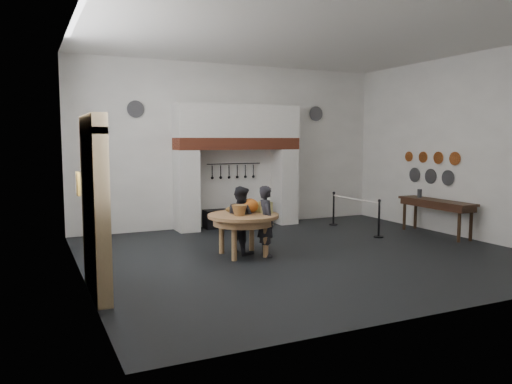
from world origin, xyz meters
name	(u,v)px	position (x,y,z in m)	size (l,w,h in m)	color
floor	(304,253)	(0.00, 0.00, 0.00)	(9.00, 8.00, 0.02)	black
ceiling	(307,37)	(0.00, 0.00, 4.50)	(9.00, 8.00, 0.02)	silver
wall_back	(233,146)	(0.00, 4.00, 2.25)	(9.00, 0.02, 4.50)	white
wall_front	(455,152)	(0.00, -4.00, 2.25)	(9.00, 0.02, 4.50)	white
wall_left	(78,150)	(-4.50, 0.00, 2.25)	(0.02, 8.00, 4.50)	white
wall_right	(463,147)	(4.50, 0.00, 2.25)	(0.02, 8.00, 4.50)	white
chimney_pier_left	(187,191)	(-1.48, 3.65, 1.07)	(0.55, 0.70, 2.15)	silver
chimney_pier_right	(285,186)	(1.48, 3.65, 1.07)	(0.55, 0.70, 2.15)	silver
hearth_brick_band	(238,144)	(0.00, 3.65, 2.31)	(3.50, 0.72, 0.32)	#9E442B
chimney_hood	(238,121)	(0.00, 3.65, 2.92)	(3.50, 0.70, 0.90)	silver
iron_range	(237,217)	(0.00, 3.72, 0.25)	(1.90, 0.45, 0.50)	black
utensil_rail	(234,164)	(0.00, 3.92, 1.75)	(0.02, 0.02, 1.60)	black
door_recess	(89,215)	(-4.47, -1.00, 1.25)	(0.04, 1.10, 2.50)	black
door_jamb_near	(102,218)	(-4.38, -1.70, 1.30)	(0.22, 0.30, 2.60)	tan
door_jamb_far	(90,206)	(-4.38, -0.30, 1.30)	(0.22, 0.30, 2.60)	tan
door_lintel	(92,125)	(-4.38, -1.00, 2.65)	(0.22, 1.70, 0.30)	tan
wall_plaque	(78,184)	(-4.45, 0.80, 1.60)	(0.05, 0.34, 0.44)	gold
work_table	(243,216)	(-1.25, 0.40, 0.84)	(1.49, 1.49, 0.07)	#A7864F
pumpkin	(250,206)	(-1.05, 0.50, 1.03)	(0.36, 0.36, 0.31)	orange
cheese_block_big	(266,207)	(-0.75, 0.35, 0.99)	(0.22, 0.22, 0.24)	#D7D280
cheese_block_small	(259,207)	(-0.77, 0.65, 0.97)	(0.18, 0.18, 0.20)	#E3E288
wicker_basket	(239,210)	(-1.40, 0.25, 0.98)	(0.32, 0.32, 0.22)	olive
bread_loaf	(232,209)	(-1.35, 0.75, 0.94)	(0.31, 0.18, 0.13)	olive
visitor_near	(266,221)	(-0.83, 0.16, 0.74)	(0.54, 0.35, 1.47)	#222127
visitor_far	(241,220)	(-1.23, 0.56, 0.72)	(0.70, 0.55, 1.45)	black
side_table	(436,201)	(4.10, 0.40, 0.87)	(0.55, 2.20, 0.06)	#361E13
pewter_jug	(420,193)	(4.10, 1.00, 1.01)	(0.12, 0.12, 0.22)	#444549
copper_pan_a	(455,159)	(4.46, 0.20, 1.95)	(0.34, 0.34, 0.03)	#C6662D
copper_pan_b	(438,158)	(4.46, 0.75, 1.95)	(0.32, 0.32, 0.03)	#C6662D
copper_pan_c	(423,157)	(4.46, 1.30, 1.95)	(0.30, 0.30, 0.03)	#C6662D
copper_pan_d	(409,157)	(4.46, 1.85, 1.95)	(0.28, 0.28, 0.03)	#C6662D
pewter_plate_left	(448,178)	(4.46, 0.40, 1.45)	(0.40, 0.40, 0.03)	#4C4C51
pewter_plate_mid	(431,176)	(4.46, 1.00, 1.45)	(0.40, 0.40, 0.03)	#4C4C51
pewter_plate_right	(415,175)	(4.46, 1.60, 1.45)	(0.40, 0.40, 0.03)	#4C4C51
pewter_plate_back_left	(136,109)	(-2.70, 3.96, 3.20)	(0.44, 0.44, 0.03)	#4C4C51
pewter_plate_back_right	(316,114)	(2.70, 3.96, 3.20)	(0.44, 0.44, 0.03)	#4C4C51
barrier_post_near	(379,219)	(2.58, 0.75, 0.45)	(0.05, 0.05, 0.90)	black
barrier_post_far	(334,209)	(2.58, 2.75, 0.45)	(0.05, 0.05, 0.90)	black
barrier_rope	(355,199)	(2.58, 1.75, 0.85)	(0.04, 0.04, 2.00)	silver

